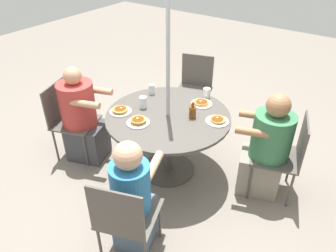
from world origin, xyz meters
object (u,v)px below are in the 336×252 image
Objects in this scene: patio_chair_south at (124,216)px; pancake_plate_a at (217,121)px; pancake_plate_b at (120,111)px; coffee_cup at (207,93)px; drinking_glass_a at (152,89)px; patio_chair_east at (68,116)px; syrup_bottle at (192,112)px; diner_west at (266,150)px; patio_chair_west at (285,153)px; pancake_plate_c at (138,121)px; pancake_plate_d at (201,103)px; patio_chair_north at (195,85)px; diner_east at (82,119)px; patio_table at (168,125)px; drinking_glass_b at (143,102)px; diner_south at (133,200)px.

patio_chair_south reaches higher than pancake_plate_a.
coffee_cup reaches higher than pancake_plate_b.
drinking_glass_a reaches higher than pancake_plate_a.
syrup_bottle is at bearing 91.08° from patio_chair_east.
diner_west reaches higher than drinking_glass_a.
patio_chair_west is at bearing 44.65° from patio_chair_south.
pancake_plate_c is 1.00× the size of pancake_plate_d.
patio_chair_east is (1.52, -0.75, 0.00)m from patio_chair_north.
pancake_plate_d is 0.18m from coffee_cup.
pancake_plate_d is 0.29m from syrup_bottle.
syrup_bottle is at bearing -74.77° from pancake_plate_a.
drinking_glass_a reaches higher than pancake_plate_c.
pancake_plate_a is at bearing 127.19° from pancake_plate_c.
pancake_plate_c is at bearing -24.54° from pancake_plate_d.
patio_chair_east is at bearing -52.23° from coffee_cup.
pancake_plate_d is (0.74, 0.52, 0.23)m from patio_chair_north.
pancake_plate_a is 0.37m from pancake_plate_d.
pancake_plate_d is (-0.78, 1.27, 0.23)m from patio_chair_east.
diner_west is at bearing 111.76° from pancake_plate_b.
pancake_plate_b is (0.55, -1.38, 0.24)m from diner_west.
pancake_plate_a is at bearing 114.51° from pancake_plate_b.
drinking_glass_a is (-0.61, 0.52, 0.27)m from diner_east.
patio_table is at bearing -69.53° from pancake_plate_a.
pancake_plate_a is 2.03× the size of drinking_glass_a.
patio_chair_west is at bearing 89.38° from patio_chair_east.
patio_chair_west is 1.45m from pancake_plate_c.
drinking_glass_a is (0.85, -0.06, 0.27)m from patio_chair_north.
coffee_cup is at bearing 113.02° from patio_chair_north.
diner_east is at bearing -69.13° from syrup_bottle.
syrup_bottle is at bearing 87.56° from diner_west.
patio_chair_west is 0.72m from pancake_plate_a.
drinking_glass_b is at bearing 87.28° from patio_chair_west.
drinking_glass_b reaches higher than pancake_plate_c.
patio_chair_west is (-0.77, 2.23, 0.00)m from patio_chair_east.
patio_chair_north is 0.93m from pancake_plate_d.
patio_chair_west is 1.05m from coffee_cup.
patio_chair_west reaches higher than pancake_plate_b.
patio_chair_east is 1.54m from diner_south.
coffee_cup is (-1.68, -0.26, 0.27)m from patio_chair_south.
diner_east is 2.00m from diner_west.
diner_east is at bearing 135.19° from diner_south.
pancake_plate_c is at bearing 78.91° from pancake_plate_b.
pancake_plate_d reaches higher than patio_table.
patio_chair_east reaches higher than pancake_plate_d.
patio_table is 0.51m from pancake_plate_b.
diner_south is at bearing 7.68° from coffee_cup.
syrup_bottle is at bearing 11.80° from pancake_plate_d.
patio_table is at bearing 90.00° from diner_south.
patio_chair_north is 5.21× the size of syrup_bottle.
drinking_glass_b is at bearing -48.27° from pancake_plate_d.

